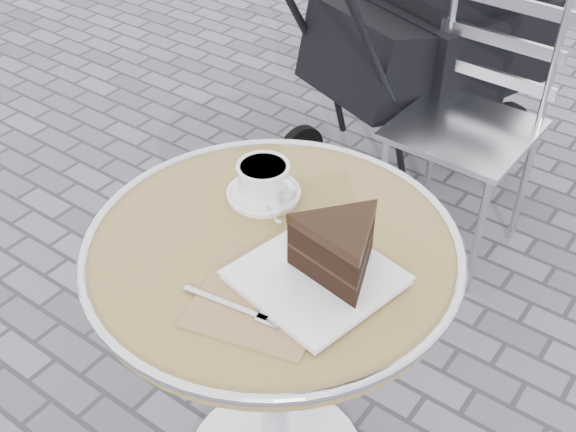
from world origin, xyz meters
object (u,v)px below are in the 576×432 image
Objects in this scene: cake_plate_set at (332,256)px; baby_stroller at (423,52)px; cappuccino_set at (264,183)px; bistro_chair at (483,91)px; cafe_table at (274,307)px.

baby_stroller reaches higher than cake_plate_set.
bistro_chair reaches higher than cappuccino_set.
cake_plate_set is (0.25, -0.13, 0.03)m from cappuccino_set.
bistro_chair is at bearing 92.22° from cafe_table.
cafe_table is 0.67× the size of baby_stroller.
cake_plate_set is at bearing -50.12° from baby_stroller.
cake_plate_set is 1.17m from bistro_chair.
cappuccino_set reaches higher than cafe_table.
bistro_chair is (-0.18, 1.12, -0.25)m from cake_plate_set.
cafe_table is 0.27m from cake_plate_set.
baby_stroller is at bearing 143.08° from bistro_chair.
cappuccino_set is 0.14× the size of baby_stroller.
cappuccino_set is at bearing -58.45° from baby_stroller.
cappuccino_set is 1.02m from bistro_chair.
baby_stroller is (-0.27, 1.26, -0.29)m from cappuccino_set.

